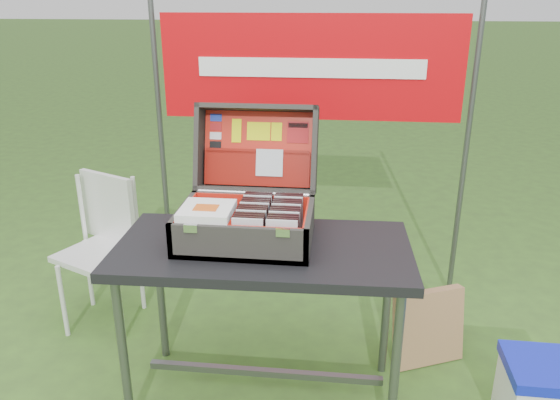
# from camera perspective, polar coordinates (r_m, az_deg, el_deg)

# --- Properties ---
(table) EXTENTS (1.18, 0.61, 0.73)m
(table) POSITION_cam_1_polar(r_m,az_deg,el_deg) (2.35, -1.70, -12.84)
(table) COLOR black
(table) RESTS_ON ground
(table_top) EXTENTS (1.18, 0.61, 0.04)m
(table_top) POSITION_cam_1_polar(r_m,az_deg,el_deg) (2.17, -1.79, -5.22)
(table_top) COLOR black
(table_top) RESTS_ON ground
(table_leg_fl) EXTENTS (0.04, 0.04, 0.69)m
(table_leg_fl) POSITION_cam_1_polar(r_m,az_deg,el_deg) (2.30, -16.08, -15.12)
(table_leg_fl) COLOR #59595B
(table_leg_fl) RESTS_ON ground
(table_leg_fr) EXTENTS (0.04, 0.04, 0.69)m
(table_leg_fr) POSITION_cam_1_polar(r_m,az_deg,el_deg) (2.16, 11.92, -17.26)
(table_leg_fr) COLOR #59595B
(table_leg_fr) RESTS_ON ground
(table_leg_bl) EXTENTS (0.04, 0.04, 0.69)m
(table_leg_bl) POSITION_cam_1_polar(r_m,az_deg,el_deg) (2.66, -12.36, -9.47)
(table_leg_bl) COLOR #59595B
(table_leg_bl) RESTS_ON ground
(table_leg_br) EXTENTS (0.04, 0.04, 0.69)m
(table_leg_br) POSITION_cam_1_polar(r_m,az_deg,el_deg) (2.54, 11.06, -10.87)
(table_leg_br) COLOR #59595B
(table_leg_br) RESTS_ON ground
(table_brace) EXTENTS (1.02, 0.03, 0.03)m
(table_brace) POSITION_cam_1_polar(r_m,az_deg,el_deg) (2.49, -1.64, -17.55)
(table_brace) COLOR #59595B
(table_brace) RESTS_ON ground
(suitcase) EXTENTS (0.53, 0.54, 0.48)m
(suitcase) POSITION_cam_1_polar(r_m,az_deg,el_deg) (2.17, -3.44, 2.11)
(suitcase) COLOR #43413B
(suitcase) RESTS_ON table
(suitcase_base_bottom) EXTENTS (0.53, 0.38, 0.02)m
(suitcase_base_bottom) POSITION_cam_1_polar(r_m,az_deg,el_deg) (2.20, -3.57, -4.12)
(suitcase_base_bottom) COLOR #43413B
(suitcase_base_bottom) RESTS_ON table_top
(suitcase_base_wall_front) EXTENTS (0.53, 0.02, 0.14)m
(suitcase_base_wall_front) POSITION_cam_1_polar(r_m,az_deg,el_deg) (2.01, -4.48, -4.66)
(suitcase_base_wall_front) COLOR #43413B
(suitcase_base_wall_front) RESTS_ON table_top
(suitcase_base_wall_back) EXTENTS (0.53, 0.02, 0.14)m
(suitcase_base_wall_back) POSITION_cam_1_polar(r_m,az_deg,el_deg) (2.33, -2.86, -0.97)
(suitcase_base_wall_back) COLOR #43413B
(suitcase_base_wall_back) RESTS_ON table_top
(suitcase_base_wall_left) EXTENTS (0.02, 0.38, 0.14)m
(suitcase_base_wall_left) POSITION_cam_1_polar(r_m,az_deg,el_deg) (2.23, -10.04, -2.35)
(suitcase_base_wall_left) COLOR #43413B
(suitcase_base_wall_left) RESTS_ON table_top
(suitcase_base_wall_right) EXTENTS (0.02, 0.38, 0.14)m
(suitcase_base_wall_right) POSITION_cam_1_polar(r_m,az_deg,el_deg) (2.14, 3.08, -2.99)
(suitcase_base_wall_right) COLOR #43413B
(suitcase_base_wall_right) RESTS_ON table_top
(suitcase_liner_floor) EXTENTS (0.49, 0.33, 0.01)m
(suitcase_liner_floor) POSITION_cam_1_polar(r_m,az_deg,el_deg) (2.19, -3.58, -3.81)
(suitcase_liner_floor) COLOR red
(suitcase_liner_floor) RESTS_ON suitcase_base_bottom
(suitcase_latch_left) EXTENTS (0.05, 0.01, 0.03)m
(suitcase_latch_left) POSITION_cam_1_polar(r_m,az_deg,el_deg) (2.02, -9.33, -2.95)
(suitcase_latch_left) COLOR silver
(suitcase_latch_left) RESTS_ON suitcase_base_wall_front
(suitcase_latch_right) EXTENTS (0.05, 0.01, 0.03)m
(suitcase_latch_right) POSITION_cam_1_polar(r_m,az_deg,el_deg) (1.95, 0.30, -3.44)
(suitcase_latch_right) COLOR silver
(suitcase_latch_right) RESTS_ON suitcase_base_wall_front
(suitcase_hinge) EXTENTS (0.47, 0.02, 0.02)m
(suitcase_hinge) POSITION_cam_1_polar(r_m,az_deg,el_deg) (2.32, -2.85, 0.75)
(suitcase_hinge) COLOR silver
(suitcase_hinge) RESTS_ON suitcase_base_wall_back
(suitcase_lid_back) EXTENTS (0.53, 0.12, 0.37)m
(suitcase_lid_back) POSITION_cam_1_polar(r_m,az_deg,el_deg) (2.44, -2.24, 5.35)
(suitcase_lid_back) COLOR #43413B
(suitcase_lid_back) RESTS_ON suitcase_base_wall_back
(suitcase_lid_rim_far) EXTENTS (0.53, 0.14, 0.06)m
(suitcase_lid_rim_far) POSITION_cam_1_polar(r_m,az_deg,el_deg) (2.39, -2.33, 9.64)
(suitcase_lid_rim_far) COLOR #43413B
(suitcase_lid_rim_far) RESTS_ON suitcase_lid_back
(suitcase_lid_rim_near) EXTENTS (0.53, 0.14, 0.06)m
(suitcase_lid_rim_near) POSITION_cam_1_polar(r_m,az_deg,el_deg) (2.39, -2.57, 1.10)
(suitcase_lid_rim_near) COLOR #43413B
(suitcase_lid_rim_near) RESTS_ON suitcase_lid_back
(suitcase_lid_rim_left) EXTENTS (0.02, 0.24, 0.40)m
(suitcase_lid_rim_left) POSITION_cam_1_polar(r_m,az_deg,el_deg) (2.43, -8.38, 5.50)
(suitcase_lid_rim_left) COLOR #43413B
(suitcase_lid_rim_left) RESTS_ON suitcase_lid_back
(suitcase_lid_rim_right) EXTENTS (0.02, 0.24, 0.40)m
(suitcase_lid_rim_right) POSITION_cam_1_polar(r_m,az_deg,el_deg) (2.36, 3.66, 5.18)
(suitcase_lid_rim_right) COLOR #43413B
(suitcase_lid_rim_right) RESTS_ON suitcase_lid_back
(suitcase_lid_liner) EXTENTS (0.48, 0.10, 0.32)m
(suitcase_lid_liner) POSITION_cam_1_polar(r_m,az_deg,el_deg) (2.43, -2.28, 5.36)
(suitcase_lid_liner) COLOR red
(suitcase_lid_liner) RESTS_ON suitcase_lid_back
(suitcase_liner_wall_front) EXTENTS (0.49, 0.01, 0.12)m
(suitcase_liner_wall_front) POSITION_cam_1_polar(r_m,az_deg,el_deg) (2.02, -4.42, -4.24)
(suitcase_liner_wall_front) COLOR red
(suitcase_liner_wall_front) RESTS_ON suitcase_base_bottom
(suitcase_liner_wall_back) EXTENTS (0.49, 0.01, 0.12)m
(suitcase_liner_wall_back) POSITION_cam_1_polar(r_m,az_deg,el_deg) (2.32, -2.91, -0.85)
(suitcase_liner_wall_back) COLOR red
(suitcase_liner_wall_back) RESTS_ON suitcase_base_bottom
(suitcase_liner_wall_left) EXTENTS (0.01, 0.33, 0.12)m
(suitcase_liner_wall_left) POSITION_cam_1_polar(r_m,az_deg,el_deg) (2.22, -9.73, -2.12)
(suitcase_liner_wall_left) COLOR red
(suitcase_liner_wall_left) RESTS_ON suitcase_base_bottom
(suitcase_liner_wall_right) EXTENTS (0.01, 0.33, 0.12)m
(suitcase_liner_wall_right) POSITION_cam_1_polar(r_m,az_deg,el_deg) (2.14, 2.73, -2.72)
(suitcase_liner_wall_right) COLOR red
(suitcase_liner_wall_right) RESTS_ON suitcase_base_bottom
(suitcase_lid_pocket) EXTENTS (0.47, 0.07, 0.15)m
(suitcase_lid_pocket) POSITION_cam_1_polar(r_m,az_deg,el_deg) (2.41, -2.41, 3.29)
(suitcase_lid_pocket) COLOR #770C05
(suitcase_lid_pocket) RESTS_ON suitcase_lid_liner
(suitcase_pocket_edge) EXTENTS (0.46, 0.02, 0.02)m
(suitcase_pocket_edge) POSITION_cam_1_polar(r_m,az_deg,el_deg) (2.40, -2.38, 5.08)
(suitcase_pocket_edge) COLOR #770C05
(suitcase_pocket_edge) RESTS_ON suitcase_lid_pocket
(suitcase_pocket_cd) EXTENTS (0.12, 0.04, 0.12)m
(suitcase_pocket_cd) POSITION_cam_1_polar(r_m,az_deg,el_deg) (2.38, -1.11, 3.92)
(suitcase_pocket_cd) COLOR silver
(suitcase_pocket_cd) RESTS_ON suitcase_lid_pocket
(lid_sticker_cc_a) EXTENTS (0.05, 0.01, 0.03)m
(lid_sticker_cc_a) POSITION_cam_1_polar(r_m,az_deg,el_deg) (2.46, -6.71, 8.54)
(lid_sticker_cc_a) COLOR #1933B2
(lid_sticker_cc_a) RESTS_ON suitcase_lid_liner
(lid_sticker_cc_b) EXTENTS (0.05, 0.01, 0.03)m
(lid_sticker_cc_b) POSITION_cam_1_polar(r_m,az_deg,el_deg) (2.46, -6.73, 7.61)
(lid_sticker_cc_b) COLOR #B01316
(lid_sticker_cc_b) RESTS_ON suitcase_lid_liner
(lid_sticker_cc_c) EXTENTS (0.05, 0.01, 0.03)m
(lid_sticker_cc_c) POSITION_cam_1_polar(r_m,az_deg,el_deg) (2.46, -6.75, 6.68)
(lid_sticker_cc_c) COLOR white
(lid_sticker_cc_c) RESTS_ON suitcase_lid_liner
(lid_sticker_cc_d) EXTENTS (0.05, 0.01, 0.03)m
(lid_sticker_cc_d) POSITION_cam_1_polar(r_m,az_deg,el_deg) (2.46, -6.77, 5.75)
(lid_sticker_cc_d) COLOR black
(lid_sticker_cc_d) RESTS_ON suitcase_lid_liner
(lid_card_neon_tall) EXTENTS (0.04, 0.03, 0.10)m
(lid_card_neon_tall) POSITION_cam_1_polar(r_m,az_deg,el_deg) (2.44, -4.56, 7.23)
(lid_card_neon_tall) COLOR #DCE805
(lid_card_neon_tall) RESTS_ON suitcase_lid_liner
(lid_card_neon_main) EXTENTS (0.10, 0.02, 0.08)m
(lid_card_neon_main) POSITION_cam_1_polar(r_m,az_deg,el_deg) (2.42, -2.25, 7.19)
(lid_card_neon_main) COLOR #DCE805
(lid_card_neon_main) RESTS_ON suitcase_lid_liner
(lid_card_neon_small) EXTENTS (0.05, 0.02, 0.08)m
(lid_card_neon_small) POSITION_cam_1_polar(r_m,az_deg,el_deg) (2.41, -0.36, 7.14)
(lid_card_neon_small) COLOR #DCE805
(lid_card_neon_small) RESTS_ON suitcase_lid_liner
(lid_sticker_band) EXTENTS (0.09, 0.03, 0.09)m
(lid_sticker_band) POSITION_cam_1_polar(r_m,az_deg,el_deg) (2.40, 1.88, 7.08)
(lid_sticker_band) COLOR #B01316
(lid_sticker_band) RESTS_ON suitcase_lid_liner
(lid_sticker_band_bar) EXTENTS (0.08, 0.01, 0.02)m
(lid_sticker_band_bar) POSITION_cam_1_polar(r_m,az_deg,el_deg) (2.41, 1.91, 7.79)
(lid_sticker_band_bar) COLOR black
(lid_sticker_band_bar) RESTS_ON suitcase_lid_liner
(cd_left_0) EXTENTS (0.12, 0.01, 0.13)m
(cd_left_0) POSITION_cam_1_polar(r_m,az_deg,el_deg) (2.03, -3.40, -3.70)
(cd_left_0) COLOR silver
(cd_left_0) RESTS_ON suitcase_liner_floor
(cd_left_1) EXTENTS (0.12, 0.01, 0.13)m
(cd_left_1) POSITION_cam_1_polar(r_m,az_deg,el_deg) (2.05, -3.30, -3.47)
(cd_left_1) COLOR black
(cd_left_1) RESTS_ON suitcase_liner_floor
(cd_left_2) EXTENTS (0.12, 0.01, 0.13)m
(cd_left_2) POSITION_cam_1_polar(r_m,az_deg,el_deg) (2.06, -3.21, -3.24)
(cd_left_2) COLOR black
(cd_left_2) RESTS_ON suitcase_liner_floor
(cd_left_3) EXTENTS (0.12, 0.01, 0.13)m
(cd_left_3) POSITION_cam_1_polar(r_m,az_deg,el_deg) (2.08, -3.11, -3.01)
(cd_left_3) COLOR black
(cd_left_3) RESTS_ON suitcase_liner_floor
(cd_left_4) EXTENTS (0.12, 0.01, 0.13)m
(cd_left_4) POSITION_cam_1_polar(r_m,az_deg,el_deg) (2.10, -3.02, -2.78)
(cd_left_4) COLOR silver
(cd_left_4) RESTS_ON suitcase_liner_floor
(cd_left_5) EXTENTS (0.12, 0.01, 0.13)m
(cd_left_5) POSITION_cam_1_polar(r_m,az_deg,el_deg) (2.12, -2.93, -2.56)
(cd_left_5) COLOR black
(cd_left_5) RESTS_ON suitcase_liner_floor
(cd_left_6) EXTENTS (0.12, 0.01, 0.13)m
(cd_left_6) POSITION_cam_1_polar(r_m,az_deg,el_deg) (2.14, -2.84, -2.35)
(cd_left_6) COLOR black
(cd_left_6) RESTS_ON suitcase_liner_floor
(cd_left_7) EXTENTS (0.12, 0.01, 0.13)m
(cd_left_7) POSITION_cam_1_polar(r_m,az_deg,el_deg) (2.16, -2.75, -2.14)
(cd_left_7) COLOR black
(cd_left_7) RESTS_ON suitcase_liner_floor
(cd_left_8) EXTENTS (0.12, 0.01, 0.13)m
(cd_left_8) POSITION_cam_1_polar(r_m,az_deg,el_deg) (2.18, -2.66, -1.93)
(cd_left_8) COLOR silver
(cd_left_8) RESTS_ON suitcase_liner_floor
(cd_left_9) EXTENTS (0.12, 0.01, 0.13)m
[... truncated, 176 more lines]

